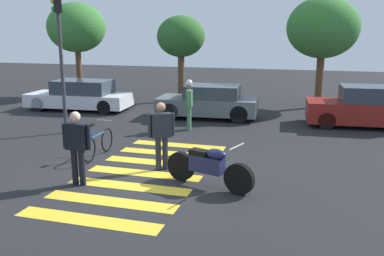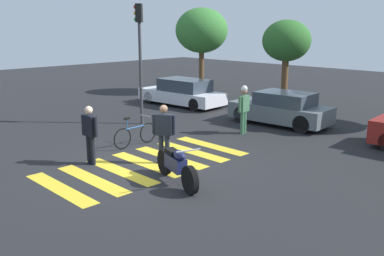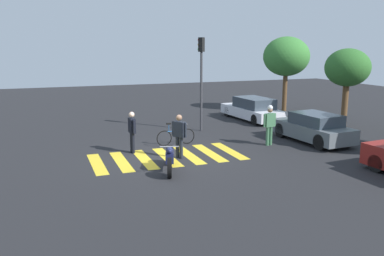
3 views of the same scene
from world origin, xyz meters
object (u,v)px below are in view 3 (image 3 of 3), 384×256
at_px(officer_on_foot, 132,130).
at_px(car_white_van, 252,109).
at_px(leaning_bicycle, 176,136).
at_px(pedestrian_bystander, 270,122).
at_px(police_motorcycle, 170,158).
at_px(traffic_light_pole, 201,70).
at_px(officer_by_motorcycle, 179,133).
at_px(car_grey_coupe, 313,128).

relative_size(officer_on_foot, car_white_van, 0.37).
distance_m(leaning_bicycle, pedestrian_bystander, 4.14).
xyz_separation_m(officer_on_foot, car_white_van, (-4.88, 8.21, -0.34)).
distance_m(leaning_bicycle, car_white_van, 7.48).
bearing_deg(police_motorcycle, traffic_light_pole, 149.17).
height_order(leaning_bicycle, pedestrian_bystander, pedestrian_bystander).
bearing_deg(officer_by_motorcycle, traffic_light_pole, 149.05).
distance_m(officer_on_foot, pedestrian_bystander, 5.94).
xyz_separation_m(officer_by_motorcycle, car_grey_coupe, (-0.43, 6.53, -0.34)).
distance_m(car_white_van, traffic_light_pole, 5.03).
relative_size(police_motorcycle, car_white_van, 0.46).
bearing_deg(pedestrian_bystander, officer_by_motorcycle, -82.27).
bearing_deg(leaning_bicycle, car_white_van, 124.64).
bearing_deg(officer_on_foot, officer_by_motorcycle, 46.81).
bearing_deg(officer_on_foot, car_grey_coupe, 82.93).
distance_m(officer_by_motorcycle, car_grey_coupe, 6.56).
height_order(leaning_bicycle, traffic_light_pole, traffic_light_pole).
bearing_deg(pedestrian_bystander, car_white_van, 157.81).
bearing_deg(car_white_van, officer_by_motorcycle, -46.63).
bearing_deg(officer_by_motorcycle, officer_on_foot, -133.19).
bearing_deg(officer_by_motorcycle, car_grey_coupe, 93.79).
distance_m(leaning_bicycle, traffic_light_pole, 4.26).
distance_m(pedestrian_bystander, traffic_light_pole, 4.73).
distance_m(officer_on_foot, car_white_van, 9.56).
bearing_deg(car_grey_coupe, pedestrian_bystander, -94.12).
bearing_deg(car_grey_coupe, officer_by_motorcycle, -86.21).
relative_size(pedestrian_bystander, traffic_light_pole, 0.38).
bearing_deg(car_white_van, police_motorcycle, -44.21).
height_order(leaning_bicycle, car_grey_coupe, car_grey_coupe).
relative_size(leaning_bicycle, officer_by_motorcycle, 1.03).
height_order(police_motorcycle, car_grey_coupe, car_grey_coupe).
height_order(pedestrian_bystander, car_white_van, pedestrian_bystander).
bearing_deg(police_motorcycle, car_white_van, 135.79).
relative_size(car_white_van, traffic_light_pole, 0.98).
distance_m(police_motorcycle, officer_by_motorcycle, 1.72).
distance_m(officer_by_motorcycle, pedestrian_bystander, 4.39).
distance_m(police_motorcycle, leaning_bicycle, 3.74).
relative_size(officer_on_foot, traffic_light_pole, 0.36).
bearing_deg(traffic_light_pole, pedestrian_bystander, 22.85).
distance_m(officer_on_foot, car_grey_coupe, 8.13).
bearing_deg(leaning_bicycle, car_grey_coupe, 74.79).
bearing_deg(leaning_bicycle, pedestrian_bystander, 68.88).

